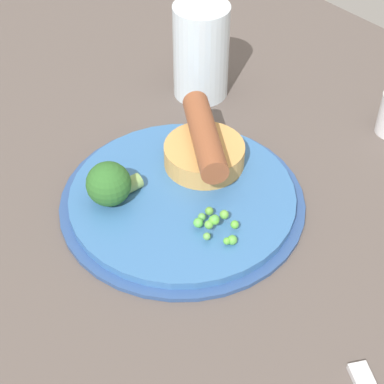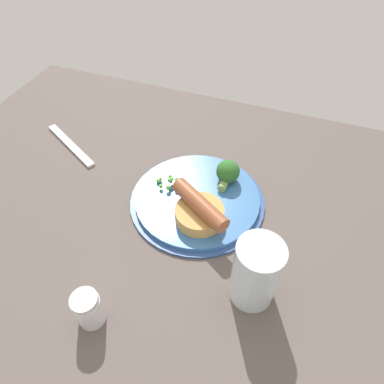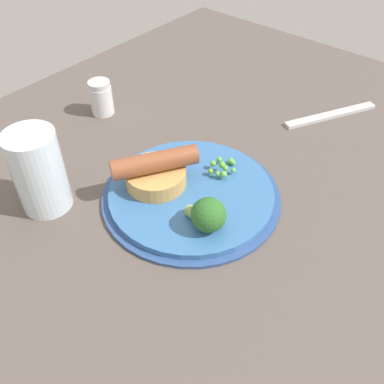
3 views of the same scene
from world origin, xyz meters
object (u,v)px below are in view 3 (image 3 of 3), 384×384
object	(u,v)px
dinner_plate	(191,194)
salt_shaker	(101,98)
pea_pile	(222,166)
fork	(331,115)
sausage_pudding	(157,173)
drinking_glass	(39,172)
broccoli_floret_near	(208,215)

from	to	relation	value
dinner_plate	salt_shaker	size ratio (longest dim) A/B	4.14
pea_pile	fork	distance (cm)	26.20
fork	salt_shaker	distance (cm)	40.48
salt_shaker	sausage_pudding	bearing A→B (deg)	-112.01
salt_shaker	fork	bearing A→B (deg)	-51.93
sausage_pudding	drinking_glass	size ratio (longest dim) A/B	1.00
broccoli_floret_near	fork	size ratio (longest dim) A/B	0.32
broccoli_floret_near	drinking_glass	distance (cm)	22.75
dinner_plate	salt_shaker	bearing A→B (deg)	75.61
sausage_pudding	fork	bearing A→B (deg)	14.91
broccoli_floret_near	salt_shaker	size ratio (longest dim) A/B	0.96
pea_pile	drinking_glass	world-z (taller)	drinking_glass
dinner_plate	fork	xyz separation A→B (cm)	(31.62, -5.62, -0.27)
sausage_pudding	fork	distance (cm)	35.31
pea_pile	salt_shaker	size ratio (longest dim) A/B	0.81
fork	salt_shaker	world-z (taller)	salt_shaker
drinking_glass	salt_shaker	bearing A→B (deg)	29.85
dinner_plate	pea_pile	bearing A→B (deg)	-8.47
dinner_plate	broccoli_floret_near	xyz separation A→B (cm)	(-3.94, -5.97, 3.00)
pea_pile	dinner_plate	bearing A→B (deg)	171.53
fork	dinner_plate	bearing A→B (deg)	-161.89
dinner_plate	pea_pile	world-z (taller)	pea_pile
pea_pile	drinking_glass	xyz separation A→B (cm)	(-19.66, 15.33, 3.46)
dinner_plate	drinking_glass	size ratio (longest dim) A/B	2.15
dinner_plate	broccoli_floret_near	bearing A→B (deg)	-123.45
dinner_plate	pea_pile	distance (cm)	6.27
dinner_plate	sausage_pudding	distance (cm)	5.73
sausage_pudding	broccoli_floret_near	bearing A→B (deg)	-68.65
pea_pile	fork	size ratio (longest dim) A/B	0.27
dinner_plate	drinking_glass	world-z (taller)	drinking_glass
dinner_plate	sausage_pudding	size ratio (longest dim) A/B	2.16
pea_pile	broccoli_floret_near	size ratio (longest dim) A/B	0.84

